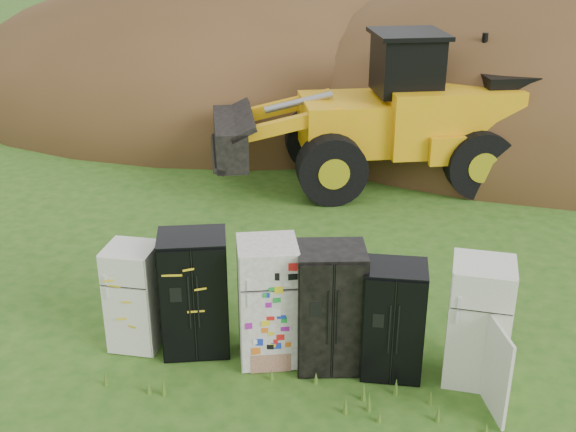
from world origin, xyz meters
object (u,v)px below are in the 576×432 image
(wheel_loader, at_px, (366,110))
(fridge_sticker, at_px, (268,301))
(fridge_leftmost, at_px, (134,296))
(fridge_open_door, at_px, (478,322))
(fridge_dark_mid, at_px, (330,308))
(fridge_black_side, at_px, (195,293))
(fridge_black_right, at_px, (393,320))

(wheel_loader, bearing_deg, fridge_sticker, -112.89)
(fridge_leftmost, bearing_deg, wheel_loader, 69.83)
(fridge_open_door, distance_m, wheel_loader, 7.71)
(fridge_dark_mid, distance_m, fridge_open_door, 2.00)
(fridge_sticker, relative_size, fridge_open_door, 1.03)
(fridge_dark_mid, height_order, fridge_open_door, fridge_dark_mid)
(fridge_leftmost, distance_m, fridge_dark_mid, 2.87)
(fridge_leftmost, height_order, fridge_black_side, fridge_black_side)
(fridge_open_door, bearing_deg, fridge_sticker, -176.10)
(fridge_sticker, bearing_deg, fridge_leftmost, 163.85)
(fridge_leftmost, distance_m, fridge_open_door, 4.87)
(fridge_leftmost, bearing_deg, fridge_black_right, -0.12)
(fridge_black_right, bearing_deg, fridge_open_door, -0.07)
(fridge_open_door, bearing_deg, fridge_black_right, -174.22)
(fridge_sticker, relative_size, wheel_loader, 0.26)
(fridge_black_side, relative_size, fridge_dark_mid, 1.01)
(fridge_open_door, bearing_deg, fridge_leftmost, -176.18)
(fridge_leftmost, xyz_separation_m, fridge_black_right, (3.74, -0.00, 0.03))
(fridge_sticker, relative_size, fridge_dark_mid, 1.01)
(fridge_black_side, height_order, wheel_loader, wheel_loader)
(fridge_black_right, bearing_deg, fridge_leftmost, 177.37)
(fridge_dark_mid, distance_m, fridge_black_right, 0.88)
(fridge_black_side, height_order, fridge_dark_mid, fridge_black_side)
(fridge_black_side, xyz_separation_m, fridge_black_right, (2.84, -0.06, -0.09))
(fridge_black_side, relative_size, fridge_black_right, 1.11)
(fridge_dark_mid, distance_m, wheel_loader, 7.43)
(fridge_leftmost, bearing_deg, fridge_sticker, 0.36)
(fridge_open_door, relative_size, wheel_loader, 0.25)
(fridge_dark_mid, height_order, fridge_black_right, fridge_dark_mid)
(fridge_dark_mid, bearing_deg, fridge_leftmost, 168.15)
(fridge_leftmost, distance_m, fridge_black_side, 0.91)
(fridge_black_right, xyz_separation_m, fridge_open_door, (1.13, 0.05, 0.07))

